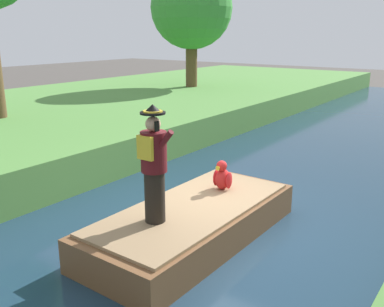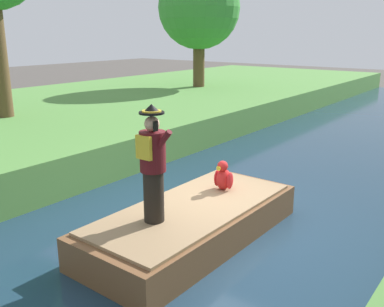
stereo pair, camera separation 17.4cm
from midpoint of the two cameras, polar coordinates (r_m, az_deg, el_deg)
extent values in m
plane|color=#4C4742|center=(8.25, 3.77, -9.95)|extent=(80.00, 80.00, 0.00)
cube|color=#1E384C|center=(8.23, 3.78, -9.64)|extent=(6.58, 48.00, 0.10)
cube|color=brown|center=(7.55, 0.77, -9.25)|extent=(1.85, 4.22, 0.56)
cube|color=#997A56|center=(7.43, 0.77, -7.12)|extent=(1.70, 3.88, 0.05)
cylinder|color=black|center=(6.74, -4.34, -5.64)|extent=(0.32, 0.32, 0.82)
cylinder|color=#561419|center=(6.51, -4.47, 0.28)|extent=(0.40, 0.40, 0.62)
cube|color=gold|center=(6.35, -5.62, 0.78)|extent=(0.28, 0.06, 0.36)
sphere|color=#DBA884|center=(6.41, -4.55, 3.94)|extent=(0.23, 0.23, 0.23)
cylinder|color=black|center=(6.38, -4.58, 5.39)|extent=(0.38, 0.38, 0.03)
cone|color=black|center=(6.37, -4.59, 6.01)|extent=(0.26, 0.26, 0.12)
cylinder|color=gold|center=(6.38, -4.58, 5.61)|extent=(0.29, 0.29, 0.02)
cylinder|color=#561419|center=(6.30, -3.24, 1.46)|extent=(0.38, 0.09, 0.43)
cube|color=black|center=(6.29, -4.02, 3.62)|extent=(0.03, 0.08, 0.15)
ellipsoid|color=red|center=(8.14, 4.81, -3.41)|extent=(0.26, 0.32, 0.40)
sphere|color=red|center=(8.02, 4.70, -1.67)|extent=(0.20, 0.20, 0.20)
cone|color=yellow|center=(7.94, 4.30, -1.91)|extent=(0.09, 0.09, 0.09)
ellipsoid|color=red|center=(8.21, 3.98, -3.22)|extent=(0.08, 0.20, 0.32)
ellipsoid|color=red|center=(8.07, 5.65, -3.61)|extent=(0.08, 0.20, 0.32)
cylinder|color=brown|center=(21.18, 1.15, 11.97)|extent=(0.55, 0.55, 2.32)
sphere|color=#3A8E38|center=(21.16, 1.19, 18.73)|extent=(3.81, 3.81, 3.81)
camera|label=1|loc=(0.09, -89.31, 0.19)|focal=40.36mm
camera|label=2|loc=(0.09, 90.69, -0.19)|focal=40.36mm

